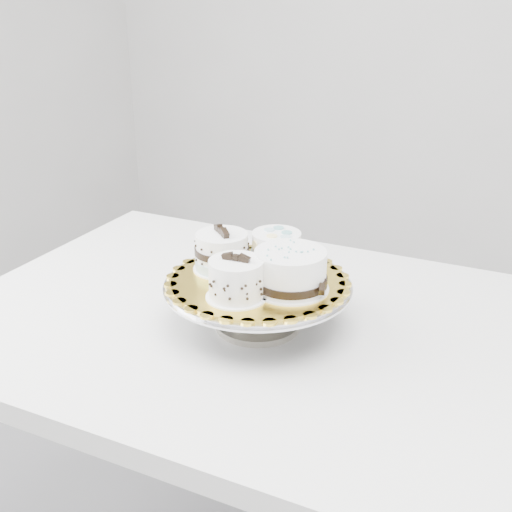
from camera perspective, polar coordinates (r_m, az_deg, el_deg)
The scene contains 7 objects.
table at distance 1.24m, azimuth 1.65°, elevation -8.82°, with size 1.31×0.95×0.75m.
cake_stand at distance 1.15m, azimuth 0.16°, elevation -3.58°, with size 0.34×0.34×0.09m.
cake_board at distance 1.14m, azimuth 0.16°, elevation -2.19°, with size 0.31×0.31×0.00m, color gold.
cake_swirl at distance 1.06m, azimuth -1.76°, elevation -2.15°, with size 0.11×0.11×0.08m.
cake_banded at distance 1.17m, azimuth -3.04°, elevation 0.27°, with size 0.13×0.13×0.09m.
cake_dots at distance 1.18m, azimuth 1.82°, elevation 0.61°, with size 0.11×0.11×0.07m.
cake_ribbon at distance 1.09m, azimuth 3.13°, elevation -1.41°, with size 0.16×0.16×0.07m.
Camera 1 is at (0.62, -0.83, 1.33)m, focal length 45.00 mm.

